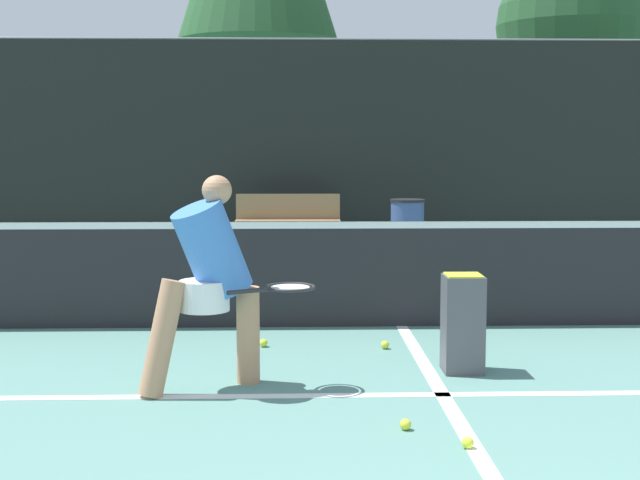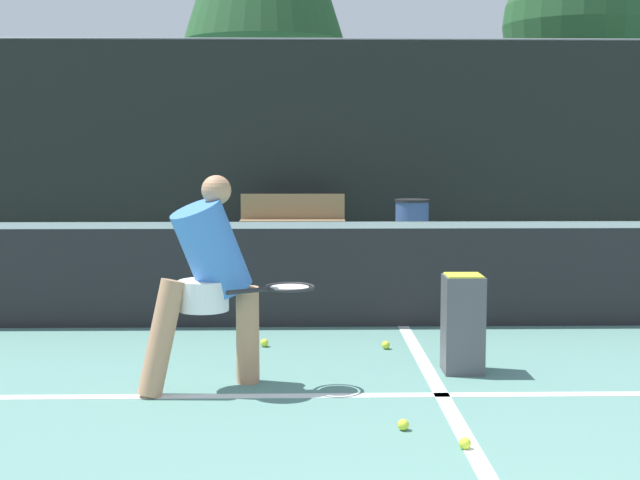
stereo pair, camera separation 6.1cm
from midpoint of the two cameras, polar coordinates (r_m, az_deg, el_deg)
name	(u,v)px [view 2 (the right image)]	position (r m, az deg, el deg)	size (l,w,h in m)	color
court_service_line	(442,395)	(5.97, 8.10, -9.78)	(8.25, 0.10, 0.01)	white
court_center_mark	(435,382)	(6.27, 7.63, -8.99)	(0.10, 3.83, 0.01)	white
net	(404,270)	(8.03, 5.60, -1.94)	(11.09, 0.09, 1.07)	slate
fence_back	(357,142)	(14.82, 2.51, 6.28)	(24.00, 0.06, 3.38)	black
player_practicing	(210,276)	(5.96, -6.76, -2.29)	(1.25, 0.55, 1.44)	tan
tennis_ball_scattered_2	(465,443)	(4.97, 9.62, -12.70)	(0.07, 0.07, 0.07)	#D1E033
tennis_ball_scattered_4	(264,343)	(7.28, -3.33, -6.59)	(0.07, 0.07, 0.07)	#D1E033
tennis_ball_scattered_5	(386,345)	(7.21, 4.48, -6.72)	(0.07, 0.07, 0.07)	#D1E033
tennis_ball_scattered_6	(403,425)	(5.23, 5.69, -11.68)	(0.07, 0.07, 0.07)	#D1E033
ball_hopper	(463,321)	(6.50, 9.40, -5.15)	(0.28, 0.28, 0.71)	#4C4C51
courtside_bench	(293,219)	(14.07, -1.64, 1.35)	(1.65, 0.40, 0.86)	olive
trash_bin	(412,225)	(13.84, 6.03, 0.96)	(0.54, 0.54, 0.80)	#384C7F
parked_car	(457,196)	(18.36, 8.88, 2.79)	(1.81, 4.61, 1.42)	maroon
tree_mid	(580,26)	(21.07, 16.39, 13.01)	(3.40, 3.40, 5.98)	brown
building_far	(330,125)	(29.23, 0.71, 7.34)	(36.00, 2.40, 4.55)	beige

